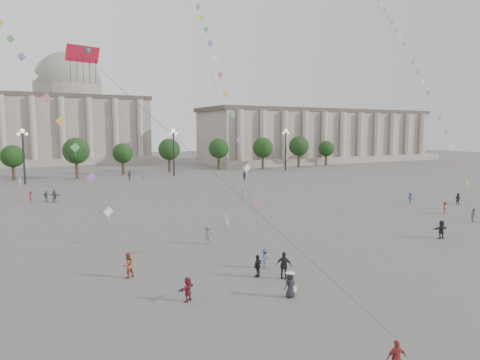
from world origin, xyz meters
name	(u,v)px	position (x,y,z in m)	size (l,w,h in m)	color
ground	(310,290)	(0.00, 0.00, 0.00)	(360.00, 360.00, 0.00)	#5B5956
hall_east	(320,136)	(75.00, 93.89, 8.43)	(84.00, 26.22, 17.20)	gray
hall_central	(70,118)	(0.00, 129.22, 14.23)	(48.30, 34.30, 35.50)	gray
tree_row	(98,152)	(0.00, 78.00, 5.39)	(137.12, 5.12, 8.00)	#392D1C
lamp_post_mid_west	(23,146)	(-15.00, 70.00, 7.35)	(2.00, 0.90, 10.65)	#262628
lamp_post_mid_east	(174,144)	(15.00, 70.00, 7.35)	(2.00, 0.90, 10.65)	#262628
lamp_post_far_east	(286,142)	(45.00, 70.00, 7.35)	(2.00, 0.90, 10.65)	#262628
person_crowd_0	(129,175)	(4.50, 68.00, 0.91)	(1.07, 0.44, 1.82)	navy
person_crowd_3	(441,229)	(19.29, 4.98, 0.87)	(1.62, 0.51, 1.74)	#232227
person_crowd_4	(143,176)	(6.66, 65.31, 0.95)	(1.77, 0.56, 1.91)	#BBBBB7
person_crowd_6	(208,235)	(-1.32, 13.46, 0.89)	(1.15, 0.66, 1.78)	slate
person_crowd_7	(243,194)	(13.27, 33.92, 0.89)	(1.65, 0.53, 1.78)	silver
person_crowd_8	(445,208)	(30.43, 12.86, 0.79)	(1.02, 0.59, 1.58)	maroon
person_crowd_9	(244,176)	(25.31, 55.79, 0.87)	(1.62, 0.51, 1.74)	black
person_crowd_10	(20,181)	(-15.91, 67.48, 0.85)	(0.62, 0.41, 1.70)	silver
person_crowd_12	(55,196)	(-11.71, 44.55, 0.97)	(1.79, 0.57, 1.93)	slate
person_crowd_13	(226,222)	(2.75, 17.97, 0.78)	(0.57, 0.37, 1.55)	beige
person_crowd_14	(410,198)	(32.59, 19.98, 0.81)	(1.05, 0.60, 1.62)	#354578
person_crowd_15	(458,199)	(37.92, 16.46, 0.80)	(0.78, 0.61, 1.60)	black
person_crowd_16	(46,196)	(-12.78, 45.78, 0.82)	(0.96, 0.40, 1.64)	#5C5C60
person_crowd_17	(31,197)	(-14.73, 45.84, 0.87)	(1.12, 0.64, 1.73)	#96293D
tourist_0	(397,358)	(-2.66, -9.50, 0.78)	(0.91, 0.38, 1.55)	maroon
tourist_1	(284,266)	(-0.29, 2.57, 0.96)	(1.13, 0.47, 1.93)	#212227
tourist_2	(188,289)	(-7.60, 2.04, 0.75)	(1.39, 0.44, 1.50)	maroon
tourist_4	(258,266)	(-1.68, 3.81, 0.80)	(0.94, 0.39, 1.60)	black
kite_flyer_0	(128,265)	(-9.84, 7.91, 0.89)	(0.87, 0.68, 1.79)	#A0472B
kite_flyer_1	(265,258)	(-0.22, 5.21, 0.76)	(0.99, 0.57, 1.53)	#37547C
kite_flyer_2	(474,215)	(29.17, 8.27, 0.76)	(0.73, 0.57, 1.51)	slate
hat_person	(290,284)	(-1.78, -0.35, 0.85)	(0.81, 0.60, 1.69)	black
dragon_kite	(86,67)	(-11.97, 8.74, 14.45)	(5.87, 9.79, 24.88)	red
kite_train_east	(408,57)	(37.41, 25.65, 21.38)	(15.80, 31.95, 51.19)	#3F3F3F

